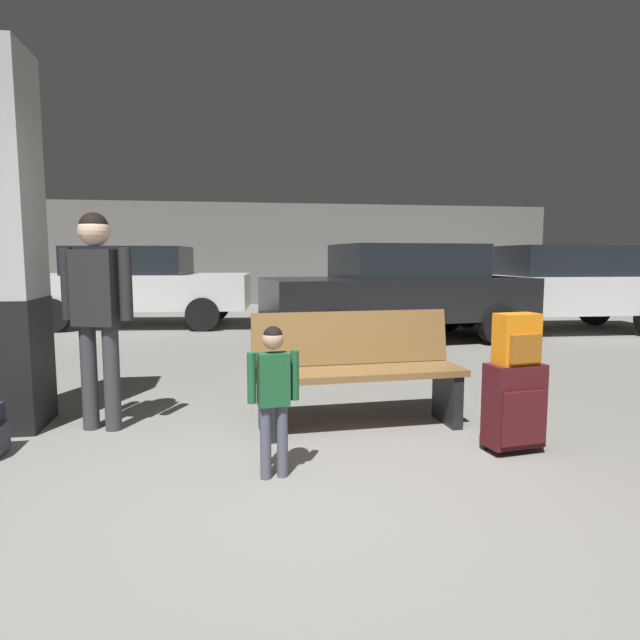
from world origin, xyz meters
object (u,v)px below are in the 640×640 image
Objects in this scene: child at (273,385)px; backpack_bright at (517,340)px; bench at (358,370)px; parked_car_far at (137,284)px; parked_car_side at (558,286)px; parked_car_near at (399,290)px; adult at (97,298)px; suitcase at (515,406)px.

backpack_bright is at bearing 5.99° from child.
bench is 4.78× the size of backpack_bright.
parked_car_far reaches higher than child.
backpack_bright is 0.08× the size of parked_car_side.
parked_car_near is at bearing 68.58° from bench.
bench is 6.82m from parked_car_side.
bench is at bearing -6.90° from adult.
suitcase is (0.91, -0.74, -0.12)m from bench.
adult is at bearing -83.60° from parked_car_far.
suitcase is 1.78× the size of backpack_bright.
backpack_bright is at bearing -98.60° from parked_car_near.
parked_car_side is 3.17m from parked_car_near.
child reaches higher than suitcase.
adult is 0.39× the size of parked_car_near.
adult is 0.39× the size of parked_car_far.
parked_car_side is at bearing 46.34° from child.
child is (-1.64, -0.17, 0.24)m from suitcase.
bench is 1.18m from suitcase.
parked_car_far is (-1.96, 7.73, 0.24)m from child.
parked_car_far is at bearing 115.46° from suitcase.
parked_car_near reaches higher than suitcase.
parked_car_side is at bearing 45.47° from bench.
bench is 7.34m from parked_car_far.
bench is 0.99× the size of adult.
parked_car_side is (4.77, 4.85, 0.36)m from bench.
adult is at bearing -132.04° from parked_car_near.
parked_car_side is 0.98× the size of parked_car_near.
adult is 8.15m from parked_car_side.
backpack_bright is 1.66m from child.
adult reaches higher than backpack_bright.
adult is (-1.95, 0.24, 0.57)m from bench.
child is at bearing -128.61° from bench.
backpack_bright is 6.79m from parked_car_side.
suitcase is 0.66× the size of child.
child is 5.68m from parked_car_near.
parked_car_side and parked_car_near have the same top height.
parked_car_near is at bearing 65.11° from child.
bench is 2.69× the size of suitcase.
parked_car_far is (-3.60, 7.56, 0.48)m from suitcase.
parked_car_far is at bearing 96.40° from adult.
backpack_bright reaches higher than suitcase.
parked_car_far is at bearing 149.34° from parked_car_near.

